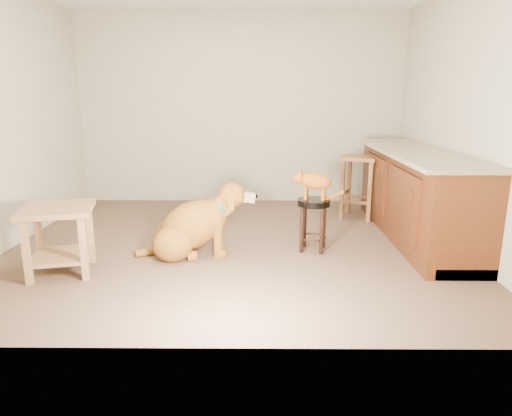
{
  "coord_description": "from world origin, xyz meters",
  "views": [
    {
      "loc": [
        0.27,
        -4.5,
        1.52
      ],
      "look_at": [
        0.23,
        -0.25,
        0.45
      ],
      "focal_mm": 32.0,
      "sensor_mm": 36.0,
      "label": 1
    }
  ],
  "objects_px": {
    "wood_stool": "(359,186)",
    "tabby_kitten": "(313,182)",
    "golden_retriever": "(193,227)",
    "side_table": "(59,230)",
    "padded_stool": "(313,214)"
  },
  "relations": [
    {
      "from": "golden_retriever",
      "to": "padded_stool",
      "type": "bearing_deg",
      "value": -0.71
    },
    {
      "from": "wood_stool",
      "to": "tabby_kitten",
      "type": "bearing_deg",
      "value": -120.09
    },
    {
      "from": "golden_retriever",
      "to": "tabby_kitten",
      "type": "xyz_separation_m",
      "value": [
        1.16,
        0.16,
        0.41
      ]
    },
    {
      "from": "side_table",
      "to": "tabby_kitten",
      "type": "bearing_deg",
      "value": 15.34
    },
    {
      "from": "padded_stool",
      "to": "golden_retriever",
      "type": "xyz_separation_m",
      "value": [
        -1.17,
        -0.16,
        -0.09
      ]
    },
    {
      "from": "wood_stool",
      "to": "golden_retriever",
      "type": "height_order",
      "value": "wood_stool"
    },
    {
      "from": "golden_retriever",
      "to": "tabby_kitten",
      "type": "relative_size",
      "value": 2.31
    },
    {
      "from": "wood_stool",
      "to": "tabby_kitten",
      "type": "relative_size",
      "value": 1.51
    },
    {
      "from": "padded_stool",
      "to": "side_table",
      "type": "distance_m",
      "value": 2.33
    },
    {
      "from": "side_table",
      "to": "golden_retriever",
      "type": "distance_m",
      "value": 1.17
    },
    {
      "from": "padded_stool",
      "to": "side_table",
      "type": "xyz_separation_m",
      "value": [
        -2.24,
        -0.61,
        0.02
      ]
    },
    {
      "from": "padded_stool",
      "to": "golden_retriever",
      "type": "distance_m",
      "value": 1.18
    },
    {
      "from": "wood_stool",
      "to": "tabby_kitten",
      "type": "distance_m",
      "value": 1.46
    },
    {
      "from": "golden_retriever",
      "to": "side_table",
      "type": "bearing_deg",
      "value": -165.45
    },
    {
      "from": "tabby_kitten",
      "to": "padded_stool",
      "type": "bearing_deg",
      "value": -5.72
    }
  ]
}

